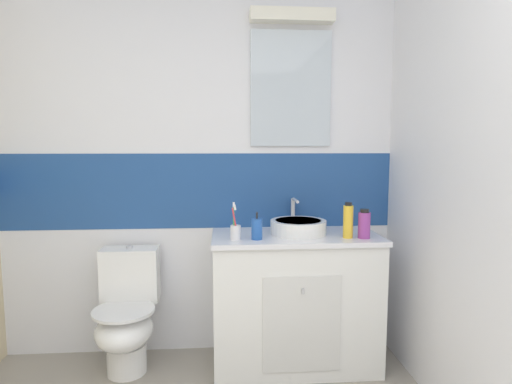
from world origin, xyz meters
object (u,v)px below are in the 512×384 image
shampoo_bottle_tall (348,221)px  toothbrush_cup (235,230)px  sink_basin (298,226)px  mouthwash_bottle (364,224)px  soap_dispenser (257,229)px  toilet (127,315)px

shampoo_bottle_tall → toothbrush_cup: bearing=179.9°
sink_basin → mouthwash_bottle: sink_basin is taller
sink_basin → shampoo_bottle_tall: bearing=-26.6°
toothbrush_cup → soap_dispenser: size_ratio=1.35×
toilet → soap_dispenser: (0.80, -0.13, 0.56)m
sink_basin → soap_dispenser: bearing=-152.8°
sink_basin → mouthwash_bottle: bearing=-22.9°
sink_basin → toilet: sink_basin is taller
mouthwash_bottle → shampoo_bottle_tall: shampoo_bottle_tall is taller
toothbrush_cup → mouthwash_bottle: toothbrush_cup is taller
sink_basin → toilet: size_ratio=0.52×
toilet → soap_dispenser: bearing=-9.4°
toilet → shampoo_bottle_tall: bearing=-5.6°
soap_dispenser → shampoo_bottle_tall: shampoo_bottle_tall is taller
sink_basin → toothbrush_cup: 0.42m
toilet → toothbrush_cup: bearing=-11.1°
mouthwash_bottle → shampoo_bottle_tall: (-0.09, 0.02, 0.02)m
toilet → soap_dispenser: size_ratio=4.61×
toilet → toothbrush_cup: toothbrush_cup is taller
soap_dispenser → shampoo_bottle_tall: size_ratio=0.77×
mouthwash_bottle → shampoo_bottle_tall: size_ratio=0.82×
toothbrush_cup → shampoo_bottle_tall: size_ratio=1.03×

